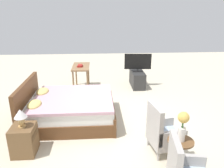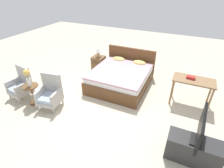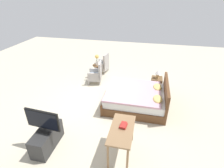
# 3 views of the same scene
# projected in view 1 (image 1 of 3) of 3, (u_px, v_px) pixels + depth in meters

# --- Properties ---
(ground_plane) EXTENTS (16.00, 16.00, 0.00)m
(ground_plane) POSITION_uv_depth(u_px,v_px,m) (117.00, 119.00, 5.19)
(ground_plane) COLOR beige
(bed) EXTENTS (1.70, 1.98, 0.96)m
(bed) POSITION_uv_depth(u_px,v_px,m) (69.00, 108.00, 5.03)
(bed) COLOR brown
(bed) RESTS_ON ground_plane
(armchair_by_window_right) EXTENTS (0.62, 0.62, 0.92)m
(armchair_by_window_right) POSITION_uv_depth(u_px,v_px,m) (163.00, 133.00, 3.89)
(armchair_by_window_right) COLOR #ADA8A3
(armchair_by_window_right) RESTS_ON ground_plane
(side_table) EXTENTS (0.40, 0.40, 0.57)m
(side_table) POSITION_uv_depth(u_px,v_px,m) (179.00, 152.00, 3.40)
(side_table) COLOR brown
(side_table) RESTS_ON ground_plane
(flower_vase) EXTENTS (0.17, 0.17, 0.48)m
(flower_vase) POSITION_uv_depth(u_px,v_px,m) (183.00, 123.00, 3.23)
(flower_vase) COLOR silver
(flower_vase) RESTS_ON side_table
(nightstand) EXTENTS (0.44, 0.41, 0.53)m
(nightstand) POSITION_uv_depth(u_px,v_px,m) (24.00, 140.00, 3.88)
(nightstand) COLOR brown
(nightstand) RESTS_ON ground_plane
(table_lamp) EXTENTS (0.22, 0.22, 0.33)m
(table_lamp) POSITION_uv_depth(u_px,v_px,m) (20.00, 116.00, 3.72)
(table_lamp) COLOR tan
(table_lamp) RESTS_ON nightstand
(tv_stand) EXTENTS (0.96, 0.40, 0.52)m
(tv_stand) POSITION_uv_depth(u_px,v_px,m) (137.00, 79.00, 7.30)
(tv_stand) COLOR #2D2D2D
(tv_stand) RESTS_ON ground_plane
(tv_flatscreen) EXTENTS (0.22, 0.87, 0.58)m
(tv_flatscreen) POSITION_uv_depth(u_px,v_px,m) (138.00, 62.00, 7.12)
(tv_flatscreen) COLOR black
(tv_flatscreen) RESTS_ON tv_stand
(vanity_desk) EXTENTS (1.04, 0.52, 0.78)m
(vanity_desk) POSITION_uv_depth(u_px,v_px,m) (81.00, 70.00, 6.88)
(vanity_desk) COLOR #8E6B47
(vanity_desk) RESTS_ON ground_plane
(book_stack) EXTENTS (0.22, 0.18, 0.06)m
(book_stack) POSITION_uv_depth(u_px,v_px,m) (80.00, 66.00, 6.74)
(book_stack) COLOR #AD2823
(book_stack) RESTS_ON vanity_desk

